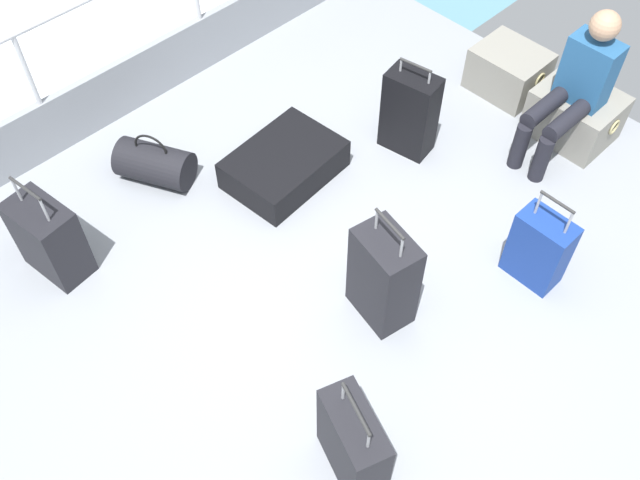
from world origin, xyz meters
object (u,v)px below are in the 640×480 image
Objects in this scene: cargo_crate_1 at (575,114)px; suitcase_1 at (353,444)px; suitcase_4 at (49,239)px; duffel_bag at (155,164)px; suitcase_3 at (383,277)px; cargo_crate_0 at (508,71)px; suitcase_0 at (410,113)px; suitcase_2 at (539,249)px; passenger_seated at (575,86)px; suitcase_5 at (284,165)px.

suitcase_1 is (0.62, -2.98, 0.09)m from cargo_crate_1.
cargo_crate_1 is 0.83× the size of suitcase_4.
suitcase_4 is 1.26× the size of duffel_bag.
cargo_crate_1 is 3.04m from suitcase_1.
suitcase_3 is 1.12× the size of suitcase_4.
suitcase_1 is at bearing -67.58° from cargo_crate_0.
suitcase_0 is 1.81m from duffel_bag.
suitcase_4 is at bearing -135.76° from suitcase_2.
passenger_seated is 1.44× the size of suitcase_0.
suitcase_1 is 1.00m from suitcase_3.
cargo_crate_0 is 3.30m from suitcase_1.
suitcase_0 is 0.95m from suitcase_5.
suitcase_1 is at bearing 9.85° from suitcase_4.
suitcase_2 is (1.32, -0.31, -0.06)m from suitcase_0.
suitcase_3 is 1.41× the size of duffel_bag.
duffel_bag is at bearing -152.99° from suitcase_2.
duffel_bag is at bearing -133.28° from suitcase_5.
suitcase_3 is 1.01× the size of suitcase_5.
suitcase_5 is at bearing 46.72° from duffel_bag.
suitcase_2 is at bearing 44.24° from suitcase_4.
cargo_crate_0 is at bearing 74.49° from suitcase_5.
suitcase_1 reaches higher than suitcase_5.
cargo_crate_0 is 0.95× the size of duffel_bag.
passenger_seated is 2.92m from duffel_bag.
suitcase_2 reaches higher than suitcase_5.
suitcase_2 is at bearing -63.26° from passenger_seated.
suitcase_0 is at bearing -96.76° from cargo_crate_0.
suitcase_2 reaches higher than cargo_crate_0.
suitcase_0 is 1.44m from suitcase_3.
suitcase_4 reaches higher than cargo_crate_1.
passenger_seated is at bearing 52.05° from duffel_bag.
cargo_crate_1 is 0.74× the size of suitcase_3.
cargo_crate_1 is 0.88× the size of suitcase_1.
suitcase_5 is at bearing 164.47° from suitcase_3.
cargo_crate_0 is 0.76× the size of suitcase_4.
cargo_crate_0 is at bearing 74.51° from suitcase_4.
suitcase_0 is 0.91× the size of suitcase_5.
suitcase_0 is 0.90× the size of suitcase_3.
passenger_seated is at bearing 63.39° from suitcase_4.
cargo_crate_1 is at bearing 113.39° from suitcase_2.
suitcase_2 is 0.85× the size of suitcase_5.
suitcase_1 is 2.45m from duffel_bag.
duffel_bag reaches higher than cargo_crate_1.
suitcase_1 is at bearing -33.32° from suitcase_5.
suitcase_3 is at bearing -88.26° from passenger_seated.
suitcase_5 is at bearing -162.68° from suitcase_2.
suitcase_1 is 1.00× the size of suitcase_2.
suitcase_2 is 0.94× the size of suitcase_4.
duffel_bag reaches higher than suitcase_5.
suitcase_0 is at bearing -128.36° from cargo_crate_1.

